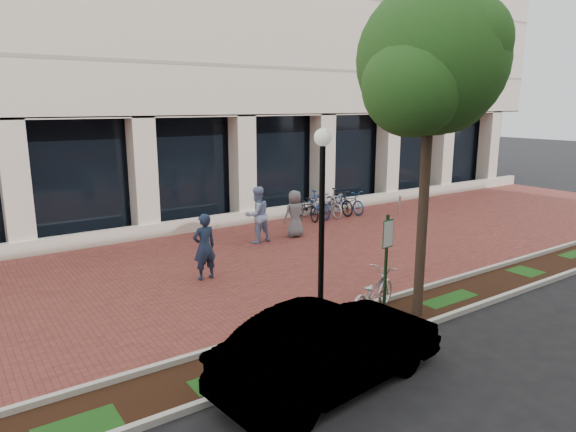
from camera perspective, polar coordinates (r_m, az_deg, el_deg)
ground at (r=15.65m, az=-2.36°, el=-4.84°), size 120.00×120.00×0.00m
brick_plaza at (r=15.65m, az=-2.36°, el=-4.82°), size 40.00×9.00×0.01m
planting_strip at (r=11.82m, az=11.66°, el=-10.92°), size 40.00×1.50×0.01m
curb_plaza_side at (r=12.28m, az=9.12°, el=-9.62°), size 40.00×0.12×0.12m
curb_street_side at (r=11.34m, az=14.46°, el=-11.79°), size 40.00×0.12×0.12m
parking_sign at (r=11.32m, az=10.92°, el=-3.98°), size 0.34×0.07×2.32m
lamppost at (r=10.50m, az=3.77°, el=-0.16°), size 0.36×0.36×4.16m
street_tree at (r=11.22m, az=15.67°, el=15.33°), size 3.65×3.04×7.02m
locked_bicycle at (r=11.74m, az=9.36°, el=-8.41°), size 1.99×1.23×0.99m
pedestrian_left at (r=13.84m, az=-9.28°, el=-3.40°), size 0.68×0.46×1.81m
pedestrian_mid at (r=17.31m, az=-3.45°, el=0.12°), size 0.99×0.80×1.93m
pedestrian_right at (r=18.06m, az=0.76°, el=0.25°), size 0.86×0.59×1.67m
bollard at (r=22.28m, az=12.31°, el=1.24°), size 0.12×0.12×0.86m
bike_rack_cluster at (r=21.56m, az=4.50°, el=1.35°), size 3.06×2.00×1.12m
sedan_near_curb at (r=8.77m, az=4.87°, el=-14.30°), size 4.34×1.91×1.39m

